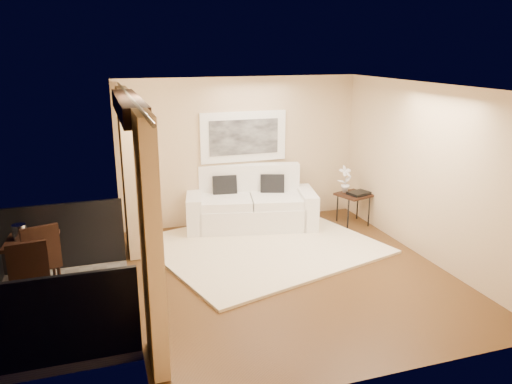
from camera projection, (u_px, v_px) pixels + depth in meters
name	position (u px, v px, depth m)	size (l,w,h in m)	color
floor	(289.00, 274.00, 7.32)	(5.00, 5.00, 0.00)	#533418
room_shell	(128.00, 106.00, 5.99)	(5.00, 6.40, 5.00)	white
balcony	(46.00, 296.00, 6.29)	(1.81, 2.60, 1.17)	#605B56
curtains	(137.00, 200.00, 6.33)	(0.16, 4.80, 2.64)	tan
artwork	(244.00, 137.00, 9.13)	(1.62, 0.07, 0.92)	white
rug	(263.00, 245.00, 8.31)	(3.39, 2.95, 0.04)	#FFEFCD
sofa	(251.00, 206.00, 9.15)	(2.47, 1.45, 1.11)	white
side_table	(354.00, 197.00, 9.26)	(0.67, 0.67, 0.59)	black
tray	(359.00, 193.00, 9.20)	(0.38, 0.28, 0.05)	black
orchid	(345.00, 179.00, 9.27)	(0.27, 0.18, 0.51)	white
bistro_table	(32.00, 245.00, 6.63)	(0.68, 0.68, 0.76)	black
balcony_chair_far	(41.00, 256.00, 6.42)	(0.56, 0.57, 1.05)	black
balcony_chair_near	(30.00, 280.00, 5.78)	(0.49, 0.50, 1.04)	black
ice_bucket	(19.00, 232.00, 6.58)	(0.18, 0.18, 0.20)	silver
candle	(36.00, 233.00, 6.72)	(0.06, 0.06, 0.07)	red
vase	(31.00, 237.00, 6.43)	(0.04, 0.04, 0.18)	silver
glass_a	(38.00, 236.00, 6.56)	(0.06, 0.06, 0.12)	silver
glass_b	(45.00, 232.00, 6.70)	(0.06, 0.06, 0.12)	silver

